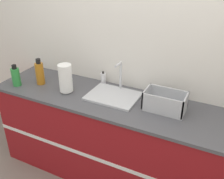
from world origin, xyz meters
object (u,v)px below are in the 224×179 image
at_px(paper_towel_roll, 66,78).
at_px(bottle_green, 16,76).
at_px(dish_rack, 165,103).
at_px(bottle_amber, 40,73).
at_px(sink, 114,95).
at_px(soap_dispenser, 103,78).

height_order(paper_towel_roll, bottle_green, paper_towel_roll).
relative_size(paper_towel_roll, bottle_green, 1.27).
bearing_deg(dish_rack, paper_towel_roll, -173.52).
bearing_deg(bottle_amber, sink, 6.31).
bearing_deg(paper_towel_roll, bottle_green, -168.46).
bearing_deg(bottle_amber, bottle_green, -144.35).
xyz_separation_m(paper_towel_roll, bottle_amber, (-0.34, 0.03, -0.02)).
bearing_deg(bottle_amber, dish_rack, 3.47).
relative_size(sink, dish_rack, 1.34).
bearing_deg(bottle_green, paper_towel_roll, 11.54).
distance_m(sink, bottle_amber, 0.81).
bearing_deg(sink, soap_dispenser, 136.78).
relative_size(paper_towel_roll, soap_dispenser, 2.16).
bearing_deg(sink, paper_towel_roll, -165.48).
bearing_deg(dish_rack, bottle_amber, -176.53).
height_order(sink, soap_dispenser, sink).
height_order(sink, paper_towel_roll, sink).
distance_m(dish_rack, bottle_green, 1.50).
height_order(sink, dish_rack, sink).
bearing_deg(paper_towel_roll, bottle_amber, 175.07).
distance_m(sink, bottle_green, 1.02).
relative_size(bottle_amber, bottle_green, 1.22).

